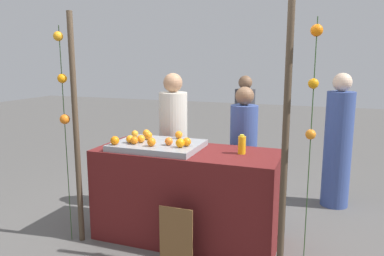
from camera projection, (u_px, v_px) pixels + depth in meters
name	position (u px, v px, depth m)	size (l,w,h in m)	color
ground_plane	(187.00, 237.00, 3.95)	(24.00, 24.00, 0.00)	#565451
stall_counter	(187.00, 195.00, 3.87)	(1.85, 0.76, 0.95)	#5B1919
orange_tray	(158.00, 145.00, 3.85)	(0.88, 0.65, 0.06)	gray
orange_0	(187.00, 142.00, 3.68)	(0.09, 0.09, 0.09)	orange
orange_1	(169.00, 141.00, 3.72)	(0.08, 0.08, 0.08)	orange
orange_2	(134.00, 140.00, 3.77)	(0.08, 0.08, 0.08)	orange
orange_3	(148.00, 136.00, 3.98)	(0.09, 0.09, 0.09)	orange
orange_4	(151.00, 142.00, 3.68)	(0.09, 0.09, 0.09)	orange
orange_5	(135.00, 134.00, 4.11)	(0.07, 0.07, 0.07)	orange
orange_6	(130.00, 139.00, 3.82)	(0.08, 0.08, 0.08)	orange
orange_7	(115.00, 141.00, 3.74)	(0.09, 0.09, 0.09)	orange
orange_8	(141.00, 139.00, 3.83)	(0.08, 0.08, 0.08)	orange
orange_9	(180.00, 143.00, 3.62)	(0.09, 0.09, 0.09)	orange
orange_10	(179.00, 135.00, 4.04)	(0.08, 0.08, 0.08)	orange
orange_11	(146.00, 133.00, 4.14)	(0.08, 0.08, 0.08)	orange
juice_bottle	(242.00, 145.00, 3.62)	(0.07, 0.07, 0.19)	#F5A515
chalkboard_sign	(176.00, 238.00, 3.35)	(0.32, 0.03, 0.58)	brown
vendor_left	(173.00, 148.00, 4.57)	(0.34, 0.34, 1.69)	beige
vendor_right	(243.00, 159.00, 4.31)	(0.31, 0.31, 1.55)	#384C8C
crowd_person_0	(244.00, 129.00, 6.00)	(0.32, 0.32, 1.59)	#333338
crowd_person_1	(338.00, 145.00, 4.69)	(0.34, 0.34, 1.68)	#384C8C
canopy_post_left	(76.00, 132.00, 3.69)	(0.06, 0.06, 2.29)	#473828
canopy_post_right	(285.00, 148.00, 3.01)	(0.06, 0.06, 2.29)	#473828
garland_strand_left	(62.00, 84.00, 3.62)	(0.11, 0.10, 2.16)	#2D4C23
garland_strand_right	(314.00, 82.00, 2.87)	(0.09, 0.10, 2.16)	#2D4C23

